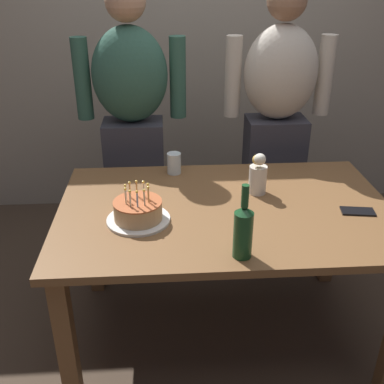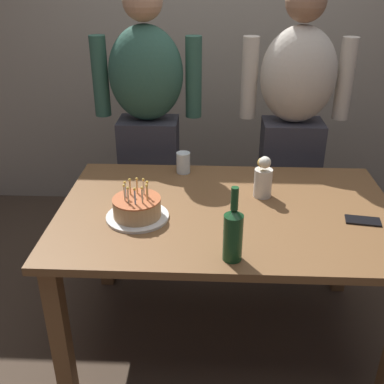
% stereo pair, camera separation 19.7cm
% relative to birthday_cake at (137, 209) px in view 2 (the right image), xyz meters
% --- Properties ---
extents(ground_plane, '(10.00, 10.00, 0.00)m').
position_rel_birthday_cake_xyz_m(ground_plane, '(0.39, 0.10, -0.78)').
color(ground_plane, '#47382B').
extents(back_wall, '(5.20, 0.10, 2.60)m').
position_rel_birthday_cake_xyz_m(back_wall, '(0.39, 1.65, 0.52)').
color(back_wall, '#9E9384').
rests_on(back_wall, ground_plane).
extents(dining_table, '(1.50, 0.96, 0.74)m').
position_rel_birthday_cake_xyz_m(dining_table, '(0.39, 0.10, -0.14)').
color(dining_table, brown).
rests_on(dining_table, ground_plane).
extents(birthday_cake, '(0.27, 0.27, 0.17)m').
position_rel_birthday_cake_xyz_m(birthday_cake, '(0.00, 0.00, 0.00)').
color(birthday_cake, white).
rests_on(birthday_cake, dining_table).
extents(water_glass_near, '(0.07, 0.07, 0.11)m').
position_rel_birthday_cake_xyz_m(water_glass_near, '(0.17, 0.49, 0.01)').
color(water_glass_near, silver).
rests_on(water_glass_near, dining_table).
extents(wine_bottle, '(0.07, 0.07, 0.29)m').
position_rel_birthday_cake_xyz_m(wine_bottle, '(0.40, -0.29, 0.07)').
color(wine_bottle, '#194723').
rests_on(wine_bottle, dining_table).
extents(cell_phone, '(0.15, 0.09, 0.01)m').
position_rel_birthday_cake_xyz_m(cell_phone, '(0.96, 0.01, -0.04)').
color(cell_phone, black).
rests_on(cell_phone, dining_table).
extents(flower_vase, '(0.08, 0.09, 0.21)m').
position_rel_birthday_cake_xyz_m(flower_vase, '(0.55, 0.23, 0.05)').
color(flower_vase, silver).
rests_on(flower_vase, dining_table).
extents(person_man_bearded, '(0.61, 0.27, 1.66)m').
position_rel_birthday_cake_xyz_m(person_man_bearded, '(-0.06, 0.81, 0.09)').
color(person_man_bearded, '#33333D').
rests_on(person_man_bearded, ground_plane).
extents(person_woman_cardigan, '(0.61, 0.27, 1.66)m').
position_rel_birthday_cake_xyz_m(person_woman_cardigan, '(0.77, 0.81, 0.09)').
color(person_woman_cardigan, '#33333D').
rests_on(person_woman_cardigan, ground_plane).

